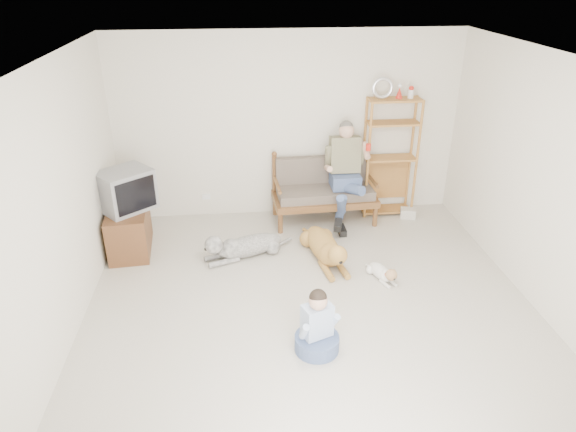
{
  "coord_description": "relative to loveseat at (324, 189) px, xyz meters",
  "views": [
    {
      "loc": [
        -0.74,
        -4.45,
        3.47
      ],
      "look_at": [
        -0.18,
        1.0,
        0.77
      ],
      "focal_mm": 32.0,
      "sensor_mm": 36.0,
      "label": 1
    }
  ],
  "objects": [
    {
      "name": "child",
      "position": [
        -0.54,
        -2.91,
        -0.23
      ],
      "size": [
        0.45,
        0.45,
        0.71
      ],
      "rotation": [
        0.0,
        0.0,
        0.38
      ],
      "color": "#4F6191",
      "rests_on": "ground"
    },
    {
      "name": "man",
      "position": [
        0.26,
        -0.23,
        0.21
      ],
      "size": [
        0.57,
        0.82,
        1.32
      ],
      "color": "#4F6191",
      "rests_on": "loveseat"
    },
    {
      "name": "tv_stand",
      "position": [
        -2.73,
        -0.69,
        -0.19
      ],
      "size": [
        0.57,
        0.94,
        0.6
      ],
      "rotation": [
        0.0,
        0.0,
        0.08
      ],
      "color": "brown",
      "rests_on": "ground"
    },
    {
      "name": "wall_right",
      "position": [
        2.0,
        -2.44,
        0.86
      ],
      "size": [
        0.0,
        5.5,
        5.5
      ],
      "primitive_type": "plane",
      "rotation": [
        1.57,
        0.0,
        -1.57
      ],
      "color": "beige",
      "rests_on": "ground"
    },
    {
      "name": "golden_retriever",
      "position": [
        -0.16,
        -1.21,
        -0.31
      ],
      "size": [
        0.5,
        1.38,
        0.42
      ],
      "rotation": [
        0.0,
        0.0,
        0.17
      ],
      "color": "#AE843C",
      "rests_on": "ground"
    },
    {
      "name": "etagere",
      "position": [
        0.99,
        0.11,
        0.43
      ],
      "size": [
        0.79,
        0.34,
        2.07
      ],
      "color": "#A97035",
      "rests_on": "ground"
    },
    {
      "name": "ceiling",
      "position": [
        -0.5,
        -2.44,
        2.21
      ],
      "size": [
        5.5,
        5.5,
        0.0
      ],
      "primitive_type": "plane",
      "rotation": [
        3.14,
        0.0,
        0.0
      ],
      "color": "white",
      "rests_on": "ground"
    },
    {
      "name": "book_stack",
      "position": [
        1.29,
        -0.11,
        -0.41
      ],
      "size": [
        0.26,
        0.21,
        0.14
      ],
      "primitive_type": "cube",
      "rotation": [
        0.0,
        0.0,
        -0.26
      ],
      "color": "silver",
      "rests_on": "ground"
    },
    {
      "name": "terrier",
      "position": [
        0.46,
        -1.75,
        -0.39
      ],
      "size": [
        0.3,
        0.58,
        0.23
      ],
      "rotation": [
        0.0,
        0.0,
        0.35
      ],
      "color": "white",
      "rests_on": "ground"
    },
    {
      "name": "loveseat",
      "position": [
        0.0,
        0.0,
        0.0
      ],
      "size": [
        1.53,
        0.78,
        0.95
      ],
      "rotation": [
        0.0,
        0.0,
        0.05
      ],
      "color": "brown",
      "rests_on": "ground"
    },
    {
      "name": "crt_tv",
      "position": [
        -2.7,
        -0.66,
        0.38
      ],
      "size": [
        0.81,
        0.79,
        0.53
      ],
      "rotation": [
        0.0,
        0.0,
        -0.87
      ],
      "color": "gray",
      "rests_on": "tv_stand"
    },
    {
      "name": "floor",
      "position": [
        -0.5,
        -2.44,
        -0.49
      ],
      "size": [
        5.5,
        5.5,
        0.0
      ],
      "primitive_type": "plane",
      "color": "silver",
      "rests_on": "ground"
    },
    {
      "name": "wall_outlet",
      "position": [
        -1.75,
        0.3,
        -0.19
      ],
      "size": [
        0.12,
        0.02,
        0.08
      ],
      "primitive_type": "cube",
      "color": "white",
      "rests_on": "ground"
    },
    {
      "name": "shaggy_dog",
      "position": [
        -1.24,
        -1.02,
        -0.33
      ],
      "size": [
        1.23,
        0.61,
        0.39
      ],
      "rotation": [
        0.0,
        0.0,
        -1.21
      ],
      "color": "silver",
      "rests_on": "ground"
    },
    {
      "name": "wall_left",
      "position": [
        -3.0,
        -2.44,
        0.86
      ],
      "size": [
        0.0,
        5.5,
        5.5
      ],
      "primitive_type": "plane",
      "rotation": [
        1.57,
        0.0,
        1.57
      ],
      "color": "beige",
      "rests_on": "ground"
    },
    {
      "name": "wall_back",
      "position": [
        -0.5,
        0.31,
        0.86
      ],
      "size": [
        5.0,
        0.0,
        5.0
      ],
      "primitive_type": "plane",
      "rotation": [
        1.57,
        0.0,
        0.0
      ],
      "color": "beige",
      "rests_on": "ground"
    }
  ]
}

